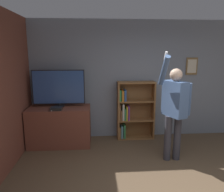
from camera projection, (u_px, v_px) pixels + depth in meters
The scene contains 8 objects.
wall_back at pixel (143, 80), 5.09m from camera, with size 7.12×0.09×2.70m.
wall_side_brick at pixel (5, 92), 3.59m from camera, with size 0.06×4.24×2.70m.
tv_ledge at pixel (60, 126), 4.73m from camera, with size 1.31×0.66×0.83m.
television at pixel (59, 88), 4.64m from camera, with size 1.10×0.22×0.79m.
game_console at pixel (56, 109), 4.44m from camera, with size 0.23×0.20×0.06m.
remote_loose at pixel (52, 110), 4.40m from camera, with size 0.08×0.14×0.02m.
bookshelf at pixel (132, 111), 5.04m from camera, with size 0.85×0.28×1.34m.
person at pixel (174, 106), 3.92m from camera, with size 0.60×0.58×2.00m.
Camera 1 is at (-1.08, -2.33, 1.99)m, focal length 35.00 mm.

